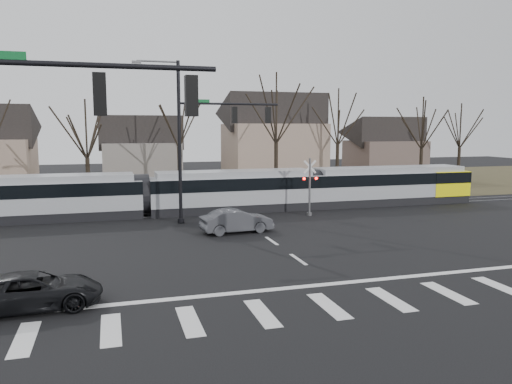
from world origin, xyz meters
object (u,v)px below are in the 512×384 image
object	(u,v)px
suv	(33,291)
rail_crossing_signal	(310,189)
sedan	(237,221)
tram	(232,189)

from	to	relation	value
suv	rail_crossing_signal	xyz separation A→B (m)	(15.89, 14.22, 1.26)
suv	rail_crossing_signal	bearing A→B (deg)	-51.78
sedan	suv	xyz separation A→B (m)	(-9.61, -10.08, -0.07)
tram	suv	size ratio (longest dim) A/B	8.51
tram	suv	xyz separation A→B (m)	(-11.11, -17.42, -1.00)
suv	rail_crossing_signal	distance (m)	21.36
tram	suv	world-z (taller)	tram
tram	sedan	xyz separation A→B (m)	(-1.50, -7.34, -0.93)
sedan	rail_crossing_signal	bearing A→B (deg)	-62.12
tram	suv	bearing A→B (deg)	-122.53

